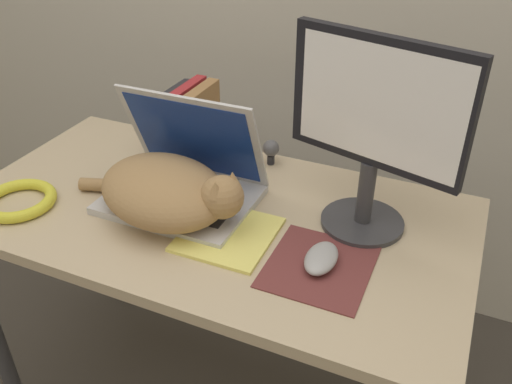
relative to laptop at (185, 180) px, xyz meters
The scene contains 10 objects.
desk 0.16m from the laptop, 15.02° to the right, with size 1.18×0.62×0.70m.
laptop is the anchor object (origin of this frame).
cat 0.08m from the laptop, 86.86° to the right, with size 0.45×0.32×0.14m.
external_monitor 0.46m from the laptop, ahead, with size 0.37×0.18×0.42m.
mousepad 0.39m from the laptop, 17.16° to the right, with size 0.20×0.22×0.00m.
computer_mouse 0.39m from the laptop, 16.04° to the right, with size 0.06×0.11×0.03m.
book_row 0.21m from the laptop, 114.72° to the left, with size 0.10×0.16×0.20m.
cable_coil 0.39m from the laptop, 151.48° to the right, with size 0.17×0.17×0.03m.
notepad 0.19m from the laptop, 30.87° to the right, with size 0.20×0.20×0.01m.
webcam 0.27m from the laptop, 62.26° to the left, with size 0.04×0.04×0.07m.
Camera 1 is at (0.51, -0.60, 1.41)m, focal length 38.00 mm.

